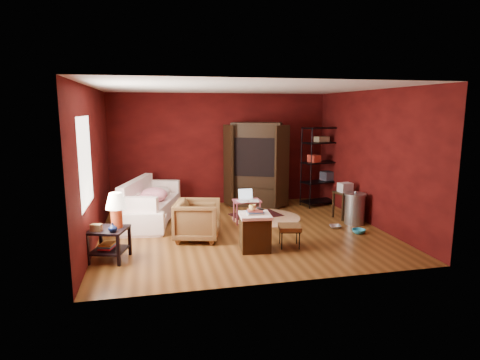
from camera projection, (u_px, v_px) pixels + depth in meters
The scene contains 18 objects.
room at pixel (240, 162), 7.78m from camera, with size 5.54×5.04×2.84m.
sofa at pixel (148, 201), 8.62m from camera, with size 2.29×0.67×0.89m, color white.
armchair at pixel (198, 218), 7.44m from camera, with size 0.79×0.74×0.82m, color black.
pet_bowl_steel at pixel (335, 222), 8.20m from camera, with size 0.24×0.06×0.24m, color #B5B7BD.
pet_bowl_turquoise at pixel (359, 227), 7.85m from camera, with size 0.26×0.08×0.26m, color teal.
vase at pixel (113, 228), 6.21m from camera, with size 0.14×0.14×0.14m, color #0C173D.
mug at pixel (252, 207), 6.79m from camera, with size 0.12×0.10×0.12m, color #FFDF7C.
side_table at pixel (113, 220), 6.42m from camera, with size 0.69×0.69×1.09m.
sofa_cushions at pixel (149, 203), 8.60m from camera, with size 1.34×2.15×0.84m.
hamper at pixel (255, 231), 6.90m from camera, with size 0.57×0.57×0.73m.
footstool at pixel (290, 228), 7.06m from camera, with size 0.45×0.45×0.39m.
rug_round at pixel (266, 218), 8.99m from camera, with size 1.89×1.89×0.01m.
rug_oriental at pixel (256, 215), 9.19m from camera, with size 1.24×0.98×0.01m.
laptop_desk at pixel (247, 203), 8.56m from camera, with size 0.57×0.46×0.71m.
tv_armoire at pixel (256, 163), 9.99m from camera, with size 1.52×1.23×2.08m.
wire_shelving at pixel (321, 163), 10.03m from camera, with size 1.04×0.66×1.97m.
small_stand at pixel (345, 192), 8.85m from camera, with size 0.47×0.47×0.80m.
trash_can at pixel (355, 208), 8.47m from camera, with size 0.56×0.56×0.71m.
Camera 1 is at (-1.71, -7.55, 2.41)m, focal length 30.00 mm.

